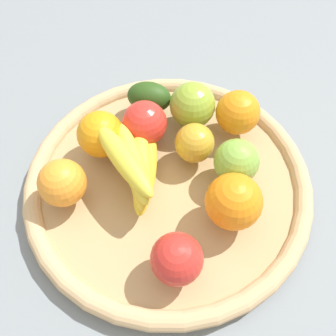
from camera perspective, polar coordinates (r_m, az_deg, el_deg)
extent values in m
plane|color=slate|center=(0.62, 0.00, -2.90)|extent=(2.40, 2.40, 0.00)
cylinder|color=tan|center=(0.61, 0.00, -2.38)|extent=(0.45, 0.45, 0.02)
torus|color=tan|center=(0.60, 0.00, -1.85)|extent=(0.47, 0.47, 0.03)
ellipsoid|color=#274816|center=(0.66, -2.97, 11.10)|extent=(0.06, 0.09, 0.05)
sphere|color=orange|center=(0.63, 10.93, 8.58)|extent=(0.08, 0.08, 0.08)
sphere|color=gold|center=(0.59, 4.21, 3.96)|extent=(0.08, 0.08, 0.06)
ellipsoid|color=yellow|center=(0.57, -3.56, -0.58)|extent=(0.16, 0.07, 0.03)
ellipsoid|color=yellow|center=(0.56, -4.36, 0.28)|extent=(0.16, 0.09, 0.03)
ellipsoid|color=yellow|center=(0.55, -5.63, 0.98)|extent=(0.15, 0.12, 0.03)
ellipsoid|color=yellow|center=(0.53, -7.05, 1.41)|extent=(0.12, 0.14, 0.03)
sphere|color=#7DAD40|center=(0.57, 10.73, 1.04)|extent=(0.10, 0.10, 0.07)
sphere|color=red|center=(0.49, 1.40, -14.12)|extent=(0.10, 0.10, 0.07)
sphere|color=orange|center=(0.60, -10.59, 5.24)|extent=(0.10, 0.10, 0.08)
sphere|color=orange|center=(0.56, -16.33, -2.25)|extent=(0.09, 0.09, 0.07)
sphere|color=orange|center=(0.52, 10.30, -5.23)|extent=(0.12, 0.12, 0.08)
sphere|color=red|center=(0.61, -3.69, 7.06)|extent=(0.10, 0.10, 0.08)
sphere|color=#87A531|center=(0.63, 3.87, 9.86)|extent=(0.08, 0.08, 0.08)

